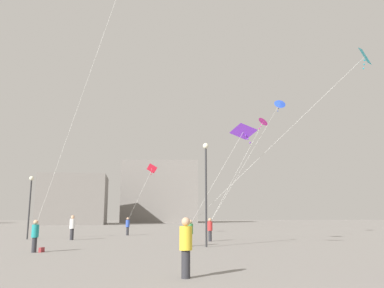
# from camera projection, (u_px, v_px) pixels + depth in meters

# --- Properties ---
(person_in_teal) EXTENTS (0.35, 0.35, 1.62)m
(person_in_teal) POSITION_uv_depth(u_px,v_px,m) (35.00, 234.00, 19.67)
(person_in_teal) COLOR #2D2D33
(person_in_teal) RESTS_ON ground_plane
(person_in_yellow) EXTENTS (0.39, 0.39, 1.79)m
(person_in_yellow) POSITION_uv_depth(u_px,v_px,m) (186.00, 245.00, 11.68)
(person_in_yellow) COLOR #2D2D33
(person_in_yellow) RESTS_ON ground_plane
(person_in_red) EXTENTS (0.36, 0.36, 1.65)m
(person_in_red) POSITION_uv_depth(u_px,v_px,m) (210.00, 229.00, 28.03)
(person_in_red) COLOR #2D2D33
(person_in_red) RESTS_ON ground_plane
(person_in_blue) EXTENTS (0.36, 0.36, 1.65)m
(person_in_blue) POSITION_uv_depth(u_px,v_px,m) (128.00, 225.00, 36.27)
(person_in_blue) COLOR #2D2D33
(person_in_blue) RESTS_ON ground_plane
(person_in_green) EXTENTS (0.34, 0.34, 1.58)m
(person_in_green) POSITION_uv_depth(u_px,v_px,m) (190.00, 232.00, 23.65)
(person_in_green) COLOR #2D2D33
(person_in_green) RESTS_ON ground_plane
(person_in_white) EXTENTS (0.40, 0.40, 1.85)m
(person_in_white) POSITION_uv_depth(u_px,v_px,m) (72.00, 226.00, 29.57)
(person_in_white) COLOR #2D2D33
(person_in_white) RESTS_ON ground_plane
(kite_cobalt_diamond) EXTENTS (8.16, 6.47, 11.47)m
(kite_cobalt_diamond) POSITION_uv_depth(u_px,v_px,m) (279.00, 105.00, 36.53)
(kite_cobalt_diamond) COLOR blue
(kite_violet_delta) EXTENTS (3.64, 2.97, 5.72)m
(kite_violet_delta) POSITION_uv_depth(u_px,v_px,m) (243.00, 133.00, 22.65)
(kite_violet_delta) COLOR purple
(kite_magenta_diamond) EXTENTS (4.71, 0.93, 8.07)m
(kite_magenta_diamond) POSITION_uv_depth(u_px,v_px,m) (263.00, 123.00, 30.03)
(kite_magenta_diamond) COLOR #D12899
(kite_cyan_delta) EXTENTS (11.36, 3.54, 10.72)m
(kite_cyan_delta) POSITION_uv_depth(u_px,v_px,m) (363.00, 59.00, 23.86)
(kite_cyan_delta) COLOR #1EB2C6
(kite_crimson_delta) EXTENTS (2.75, 2.27, 5.58)m
(kite_crimson_delta) POSITION_uv_depth(u_px,v_px,m) (152.00, 169.00, 39.04)
(kite_crimson_delta) COLOR red
(building_centre_hall) EXTENTS (13.82, 13.48, 9.94)m
(building_centre_hall) POSITION_uv_depth(u_px,v_px,m) (74.00, 200.00, 80.08)
(building_centre_hall) COLOR gray
(building_centre_hall) RESTS_ON ground_plane
(building_right_hall) EXTENTS (19.70, 13.93, 15.29)m
(building_right_hall) POSITION_uv_depth(u_px,v_px,m) (161.00, 192.00, 99.88)
(building_right_hall) COLOR gray
(building_right_hall) RESTS_ON ground_plane
(lamppost_east) EXTENTS (0.36, 0.36, 6.25)m
(lamppost_east) POSITION_uv_depth(u_px,v_px,m) (206.00, 178.00, 23.56)
(lamppost_east) COLOR #2D2D30
(lamppost_east) RESTS_ON ground_plane
(lamppost_west) EXTENTS (0.36, 0.36, 4.95)m
(lamppost_west) POSITION_uv_depth(u_px,v_px,m) (30.00, 196.00, 30.81)
(lamppost_west) COLOR #2D2D30
(lamppost_west) RESTS_ON ground_plane
(handbag_beside_flyer) EXTENTS (0.23, 0.35, 0.24)m
(handbag_beside_flyer) POSITION_uv_depth(u_px,v_px,m) (42.00, 250.00, 19.66)
(handbag_beside_flyer) COLOR maroon
(handbag_beside_flyer) RESTS_ON ground_plane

